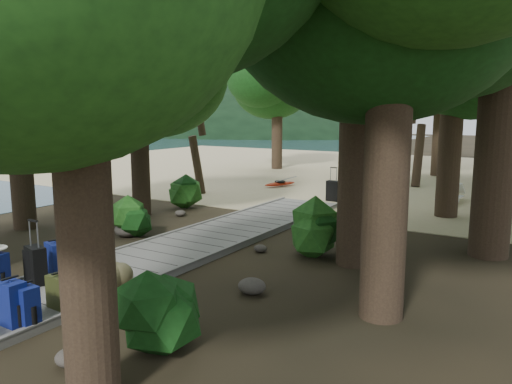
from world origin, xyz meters
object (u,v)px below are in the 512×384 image
Objects in this scene: duffel_right_khaki at (104,280)px; suitcase_on_boardwalk at (36,265)px; backpack_right_b at (11,301)px; backpack_right_c at (26,303)px; backpack_right_d at (60,289)px; sun_lounger at (450,194)px; kayak at (280,183)px; lone_suitcase_on_sand at (333,191)px; backpack_left_d at (57,256)px.

duffel_right_khaki is 1.01× the size of suitcase_on_boardwalk.
backpack_right_b reaches higher than backpack_right_c.
suitcase_on_boardwalk reaches higher than backpack_right_d.
sun_lounger is at bearing 68.06° from duffel_right_khaki.
backpack_right_d is at bearing 102.49° from backpack_right_c.
kayak is at bearing -178.58° from sun_lounger.
lone_suitcase_on_sand is 0.36× the size of sun_lounger.
sun_lounger is (4.30, 11.96, -0.11)m from suitcase_on_boardwalk.
sun_lounger is (3.01, 11.68, -0.01)m from duffel_right_khaki.
backpack_left_d is 0.21× the size of kayak.
duffel_right_khaki is (0.09, 0.73, -0.06)m from backpack_right_d.
backpack_right_d is at bearing -19.37° from backpack_left_d.
duffel_right_khaki is at bearing 86.18° from backpack_right_d.
duffel_right_khaki is 10.09m from lone_suitcase_on_sand.
backpack_left_d is at bearing -107.73° from sun_lounger.
backpack_right_c reaches higher than lone_suitcase_on_sand.
backpack_left_d is at bearing -57.50° from kayak.
backpack_right_d is at bearing -52.07° from kayak.
sun_lounger is at bearing 29.11° from lone_suitcase_on_sand.
suitcase_on_boardwalk is at bearing -56.95° from kayak.
kayak is (-3.29, 13.42, -0.29)m from backpack_right_b.
backpack_left_d is at bearing 125.45° from suitcase_on_boardwalk.
backpack_left_d is at bearing -92.71° from lone_suitcase_on_sand.
backpack_right_b is 0.35× the size of sun_lounger.
backpack_right_b is 13.51m from sun_lounger.
duffel_right_khaki is 1.33m from suitcase_on_boardwalk.
duffel_right_khaki is 12.43m from kayak.
backpack_right_b is 11.56m from lone_suitcase_on_sand.
duffel_right_khaki is 0.95× the size of lone_suitcase_on_sand.
backpack_right_d is 0.29× the size of sun_lounger.
suitcase_on_boardwalk is 0.34× the size of sun_lounger.
backpack_right_b is 1.14× the size of backpack_right_c.
backpack_right_c is 0.63m from backpack_right_d.
backpack_right_c is 13.37m from sun_lounger.
backpack_right_b is 1.04× the size of duffel_right_khaki.
suitcase_on_boardwalk is 0.94× the size of lone_suitcase_on_sand.
suitcase_on_boardwalk is at bearing -105.91° from sun_lounger.
backpack_right_c is 0.91× the size of duffel_right_khaki.
sun_lounger is at bearing 84.36° from backpack_left_d.
backpack_left_d is 11.84m from kayak.
backpack_left_d is 0.95× the size of duffel_right_khaki.
lone_suitcase_on_sand is (-0.37, 10.09, 0.02)m from duffel_right_khaki.
backpack_right_c is at bearing -84.18° from lone_suitcase_on_sand.
backpack_right_c reaches higher than kayak.
lone_suitcase_on_sand is at bearing -150.92° from sun_lounger.
kayak is (-3.42, 11.95, -0.16)m from duffel_right_khaki.
kayak is (-2.12, 12.24, -0.27)m from suitcase_on_boardwalk.
suitcase_on_boardwalk is 10.41m from lone_suitcase_on_sand.
suitcase_on_boardwalk is at bearing 162.85° from backpack_right_d.
backpack_left_d reaches higher than kayak.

